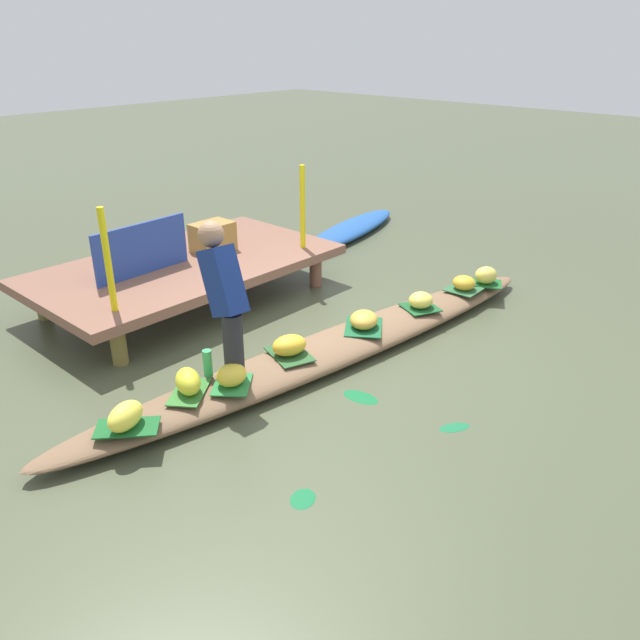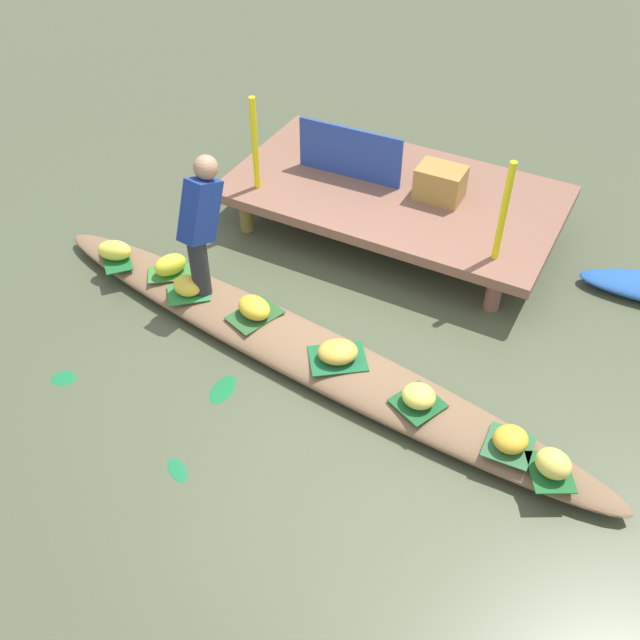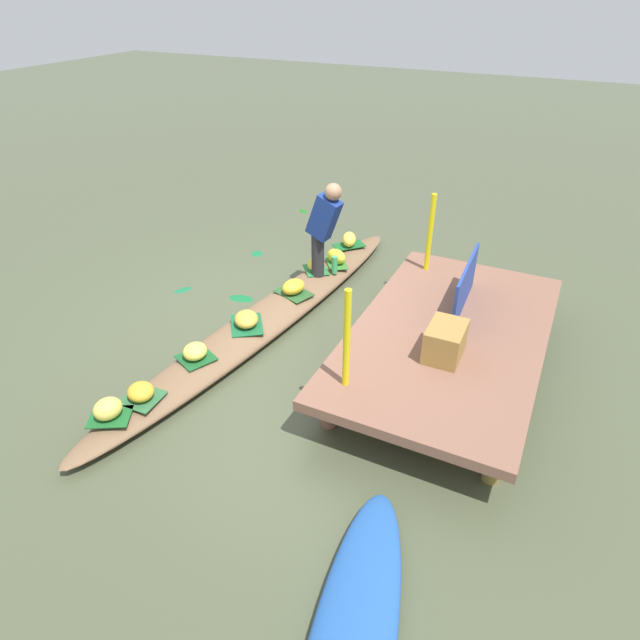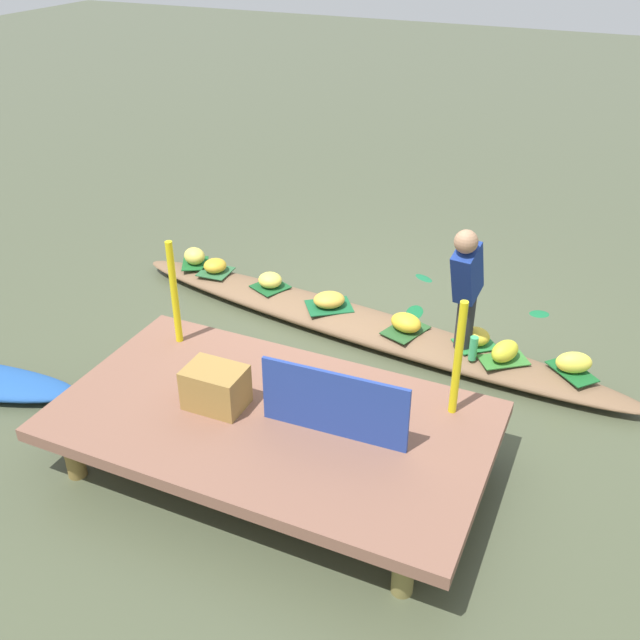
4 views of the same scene
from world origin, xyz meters
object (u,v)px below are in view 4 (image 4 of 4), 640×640
(vendor_person, at_px, (466,282))
(banana_bunch_7, at_px, (270,280))
(banana_bunch_1, at_px, (505,351))
(banana_bunch_4, at_px, (476,336))
(banana_bunch_0, at_px, (406,323))
(banana_bunch_2, at_px, (329,300))
(banana_bunch_6, at_px, (574,362))
(banana_bunch_3, at_px, (215,266))
(vendor_boat, at_px, (361,325))
(banana_bunch_5, at_px, (194,256))
(produce_crate, at_px, (216,387))
(market_banner, at_px, (334,404))
(water_bottle, at_px, (473,348))

(vendor_person, bearing_deg, banana_bunch_7, -10.41)
(banana_bunch_1, bearing_deg, banana_bunch_4, -27.61)
(banana_bunch_0, height_order, banana_bunch_2, banana_bunch_0)
(banana_bunch_1, relative_size, banana_bunch_4, 1.18)
(banana_bunch_6, bearing_deg, banana_bunch_3, -5.75)
(vendor_boat, bearing_deg, banana_bunch_7, -2.33)
(banana_bunch_5, height_order, banana_bunch_6, same)
(banana_bunch_1, distance_m, banana_bunch_7, 2.57)
(vendor_boat, bearing_deg, vendor_person, 175.41)
(produce_crate, bearing_deg, banana_bunch_2, -89.51)
(banana_bunch_3, bearing_deg, vendor_boat, 172.29)
(vendor_person, bearing_deg, market_banner, 76.27)
(banana_bunch_2, distance_m, produce_crate, 2.18)
(water_bottle, bearing_deg, banana_bunch_0, -17.59)
(vendor_person, distance_m, produce_crate, 2.36)
(banana_bunch_1, relative_size, banana_bunch_7, 1.19)
(banana_bunch_4, distance_m, water_bottle, 0.25)
(banana_bunch_0, distance_m, banana_bunch_6, 1.54)
(water_bottle, relative_size, market_banner, 0.21)
(vendor_boat, distance_m, produce_crate, 2.19)
(banana_bunch_6, bearing_deg, banana_bunch_2, -4.52)
(banana_bunch_4, distance_m, vendor_person, 0.64)
(vendor_person, height_order, produce_crate, vendor_person)
(banana_bunch_0, height_order, banana_bunch_5, banana_bunch_5)
(banana_bunch_2, height_order, banana_bunch_5, banana_bunch_5)
(banana_bunch_1, relative_size, produce_crate, 0.68)
(vendor_boat, height_order, banana_bunch_3, banana_bunch_3)
(market_banner, relative_size, produce_crate, 2.45)
(banana_bunch_0, bearing_deg, water_bottle, 162.41)
(banana_bunch_3, distance_m, water_bottle, 3.04)
(banana_bunch_7, bearing_deg, vendor_boat, 170.69)
(water_bottle, bearing_deg, banana_bunch_6, -169.34)
(banana_bunch_1, xyz_separation_m, banana_bunch_2, (1.81, -0.25, -0.02))
(banana_bunch_7, relative_size, produce_crate, 0.57)
(banana_bunch_5, bearing_deg, banana_bunch_4, 173.41)
(banana_bunch_0, xyz_separation_m, vendor_person, (-0.55, 0.13, 0.61))
(banana_bunch_3, distance_m, banana_bunch_7, 0.72)
(banana_bunch_3, relative_size, banana_bunch_4, 0.99)
(vendor_person, bearing_deg, banana_bunch_5, -9.67)
(vendor_boat, height_order, water_bottle, water_bottle)
(banana_bunch_4, bearing_deg, vendor_boat, -2.55)
(vendor_person, xyz_separation_m, produce_crate, (1.38, 1.89, -0.27))
(banana_bunch_5, relative_size, produce_crate, 0.57)
(banana_bunch_2, xyz_separation_m, banana_bunch_5, (1.76, -0.28, 0.02))
(vendor_boat, relative_size, banana_bunch_2, 17.22)
(banana_bunch_0, distance_m, produce_crate, 2.21)
(banana_bunch_6, bearing_deg, water_bottle, 10.66)
(banana_bunch_4, bearing_deg, banana_bunch_3, -5.73)
(banana_bunch_2, height_order, water_bottle, water_bottle)
(banana_bunch_6, xyz_separation_m, market_banner, (1.44, 1.91, 0.43))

